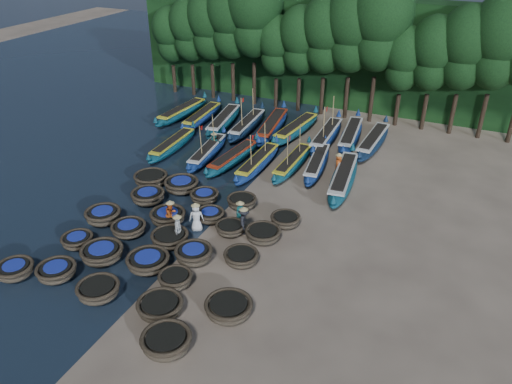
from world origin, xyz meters
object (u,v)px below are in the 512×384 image
at_px(coracle_2, 98,290).
at_px(coracle_3, 160,306).
at_px(fisherman_1, 240,211).
at_px(long_boat_17, 373,141).
at_px(fisherman_2, 171,214).
at_px(long_boat_12, 247,125).
at_px(fisherman_0, 196,217).
at_px(coracle_0, 15,270).
at_px(coracle_16, 168,216).
at_px(long_boat_15, 326,136).
at_px(coracle_5, 77,240).
at_px(long_boat_9, 182,112).
at_px(coracle_15, 148,196).
at_px(coracle_22, 204,196).
at_px(long_boat_5, 258,162).
at_px(coracle_18, 230,228).
at_px(coracle_1, 56,271).
at_px(coracle_9, 229,308).
at_px(coracle_17, 210,215).
at_px(long_boat_2, 173,145).
at_px(coracle_12, 170,238).
at_px(long_boat_4, 233,157).
at_px(coracle_24, 285,220).
at_px(fisherman_5, 214,142).
at_px(long_boat_3, 208,152).
at_px(coracle_4, 166,341).
at_px(fisherman_3, 244,221).
at_px(long_boat_7, 317,163).
at_px(long_boat_10, 202,116).
at_px(coracle_10, 103,215).
at_px(long_boat_8, 343,177).
at_px(coracle_23, 242,201).
at_px(long_boat_11, 224,121).
at_px(fisherman_6, 338,164).
at_px(coracle_19, 263,234).
at_px(long_boat_14, 296,129).
at_px(long_boat_16, 351,135).
at_px(fisherman_4, 178,228).
at_px(long_boat_6, 293,162).
at_px(long_boat_13, 272,126).
at_px(coracle_21, 181,185).
at_px(coracle_20, 151,178).
at_px(coracle_13, 194,254).

bearing_deg(coracle_2, coracle_3, 5.08).
bearing_deg(fisherman_1, coracle_3, -133.04).
xyz_separation_m(long_boat_17, fisherman_2, (-8.30, -16.60, 0.35)).
height_order(long_boat_12, fisherman_0, long_boat_12).
relative_size(coracle_0, coracle_16, 0.94).
bearing_deg(coracle_2, long_boat_15, 79.14).
height_order(coracle_5, long_boat_9, long_boat_9).
height_order(coracle_15, fisherman_0, fisherman_0).
bearing_deg(coracle_0, long_boat_17, 61.26).
bearing_deg(coracle_22, long_boat_5, 78.70).
relative_size(coracle_18, long_boat_9, 0.24).
height_order(coracle_1, coracle_9, coracle_9).
distance_m(coracle_17, long_boat_2, 11.14).
xyz_separation_m(coracle_12, fisherman_0, (0.67, 1.87, 0.51)).
bearing_deg(long_boat_4, long_boat_9, 147.80).
distance_m(coracle_24, fisherman_0, 5.33).
bearing_deg(fisherman_5, long_boat_3, 101.66).
height_order(coracle_5, coracle_15, coracle_15).
distance_m(coracle_4, fisherman_3, 9.51).
bearing_deg(fisherman_5, long_boat_7, -172.90).
xyz_separation_m(long_boat_10, long_boat_17, (15.33, 0.71, 0.05)).
height_order(coracle_4, fisherman_1, fisherman_1).
height_order(coracle_0, coracle_1, coracle_0).
height_order(coracle_10, long_boat_8, long_boat_8).
bearing_deg(coracle_15, coracle_23, 19.19).
xyz_separation_m(coracle_2, long_boat_11, (-4.87, 22.45, 0.13)).
height_order(long_boat_10, fisherman_6, fisherman_6).
distance_m(coracle_9, coracle_19, 6.38).
relative_size(long_boat_7, long_boat_14, 0.90).
xyz_separation_m(long_boat_5, fisherman_2, (-1.45, -9.29, 0.40)).
distance_m(coracle_18, long_boat_16, 16.43).
height_order(coracle_12, fisherman_0, fisherman_0).
bearing_deg(fisherman_3, fisherman_4, 106.11).
xyz_separation_m(coracle_10, long_boat_8, (11.96, 10.71, 0.09)).
bearing_deg(coracle_5, coracle_9, -7.69).
distance_m(coracle_12, long_boat_4, 11.00).
relative_size(long_boat_3, long_boat_6, 1.00).
bearing_deg(long_boat_3, coracle_5, -100.86).
relative_size(long_boat_8, long_boat_11, 1.04).
height_order(coracle_9, long_boat_5, long_boat_5).
distance_m(long_boat_5, long_boat_17, 10.02).
xyz_separation_m(coracle_2, long_boat_13, (-0.45, 22.97, 0.15)).
bearing_deg(long_boat_16, fisherman_2, -116.65).
distance_m(long_boat_12, fisherman_6, 10.65).
distance_m(coracle_21, long_boat_15, 13.66).
distance_m(coracle_17, long_boat_3, 9.14).
relative_size(coracle_20, long_boat_13, 0.27).
bearing_deg(long_boat_4, long_boat_8, 6.29).
xyz_separation_m(coracle_10, coracle_20, (-0.21, 5.28, -0.03)).
bearing_deg(long_boat_15, coracle_13, -97.29).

